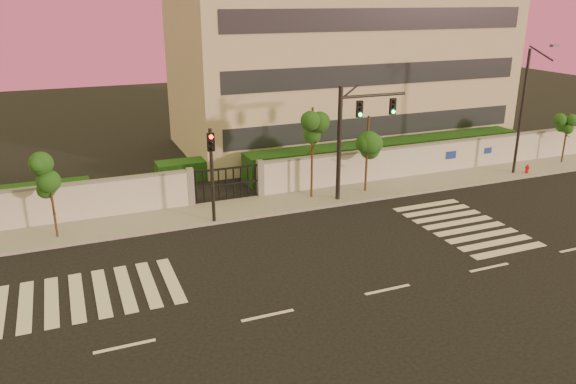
# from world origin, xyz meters

# --- Properties ---
(ground) EXTENTS (120.00, 120.00, 0.00)m
(ground) POSITION_xyz_m (0.00, 0.00, 0.00)
(ground) COLOR black
(ground) RESTS_ON ground
(sidewalk) EXTENTS (60.00, 3.00, 0.15)m
(sidewalk) POSITION_xyz_m (0.00, 10.50, 0.07)
(sidewalk) COLOR gray
(sidewalk) RESTS_ON ground
(perimeter_wall) EXTENTS (60.00, 0.36, 2.20)m
(perimeter_wall) POSITION_xyz_m (0.10, 12.00, 1.07)
(perimeter_wall) COLOR #B9BBC0
(perimeter_wall) RESTS_ON ground
(hedge_row) EXTENTS (41.00, 4.25, 1.80)m
(hedge_row) POSITION_xyz_m (1.17, 14.74, 0.82)
(hedge_row) COLOR #103814
(hedge_row) RESTS_ON ground
(institutional_building) EXTENTS (24.40, 12.40, 12.25)m
(institutional_building) POSITION_xyz_m (9.00, 21.99, 6.16)
(institutional_building) COLOR #B7B39B
(institutional_building) RESTS_ON ground
(road_markings) EXTENTS (57.00, 7.62, 0.02)m
(road_markings) POSITION_xyz_m (-1.58, 3.76, 0.01)
(road_markings) COLOR silver
(road_markings) RESTS_ON ground
(street_tree_c) EXTENTS (1.38, 1.10, 4.05)m
(street_tree_c) POSITION_xyz_m (-11.84, 10.11, 2.98)
(street_tree_c) COLOR #382314
(street_tree_c) RESTS_ON ground
(street_tree_d) EXTENTS (1.57, 1.25, 5.24)m
(street_tree_d) POSITION_xyz_m (1.60, 10.67, 3.86)
(street_tree_d) COLOR #382314
(street_tree_d) RESTS_ON ground
(street_tree_e) EXTENTS (1.63, 1.30, 4.56)m
(street_tree_e) POSITION_xyz_m (4.94, 10.43, 3.36)
(street_tree_e) COLOR #382314
(street_tree_e) RESTS_ON ground
(street_tree_f) EXTENTS (1.44, 1.15, 3.52)m
(street_tree_f) POSITION_xyz_m (20.43, 10.61, 2.60)
(street_tree_f) COLOR #382314
(street_tree_f) RESTS_ON ground
(traffic_signal_main) EXTENTS (4.08, 0.39, 6.45)m
(traffic_signal_main) POSITION_xyz_m (3.59, 9.75, 4.07)
(traffic_signal_main) COLOR black
(traffic_signal_main) RESTS_ON ground
(traffic_signal_secondary) EXTENTS (0.38, 0.36, 4.90)m
(traffic_signal_secondary) POSITION_xyz_m (-4.49, 9.17, 3.11)
(traffic_signal_secondary) COLOR black
(traffic_signal_secondary) RESTS_ON ground
(streetlight_east) EXTENTS (0.50, 2.00, 8.30)m
(streetlight_east) POSITION_xyz_m (15.56, 9.77, 4.49)
(streetlight_east) COLOR black
(streetlight_east) RESTS_ON ground
(fire_hydrant) EXTENTS (0.28, 0.27, 0.71)m
(fire_hydrant) POSITION_xyz_m (16.27, 9.52, 0.35)
(fire_hydrant) COLOR red
(fire_hydrant) RESTS_ON ground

